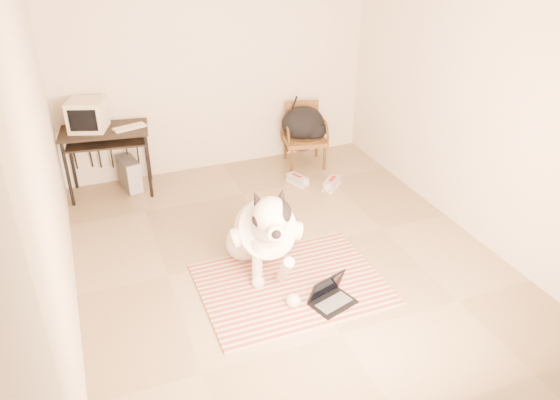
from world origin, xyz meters
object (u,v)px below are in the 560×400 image
laptop (330,296)px  backpack (305,124)px  crt_monitor (87,115)px  dog (264,232)px  computer_desk (105,139)px  pc_tower (130,174)px  rattan_chair (304,135)px

laptop → backpack: backpack is taller
laptop → crt_monitor: size_ratio=0.89×
dog → computer_desk: bearing=119.0°
crt_monitor → pc_tower: crt_monitor is taller
dog → computer_desk: (-1.19, 2.15, 0.30)m
computer_desk → rattan_chair: (2.51, -0.04, -0.30)m
rattan_chair → backpack: size_ratio=1.35×
dog → rattan_chair: 2.48m
computer_desk → backpack: size_ratio=1.76×
computer_desk → crt_monitor: (-0.15, 0.06, 0.29)m
dog → rattan_chair: size_ratio=1.80×
pc_tower → backpack: (2.29, -0.11, 0.37)m
dog → pc_tower: 2.40m
dog → laptop: dog is taller
backpack → crt_monitor: bearing=177.4°
laptop → crt_monitor: (-1.70, 2.92, 0.92)m
laptop → pc_tower: size_ratio=0.97×
crt_monitor → backpack: bearing=-2.6°
crt_monitor → backpack: (2.66, -0.12, -0.44)m
rattan_chair → computer_desk: bearing=179.0°
pc_tower → rattan_chair: rattan_chair is taller
dog → computer_desk: 2.47m
computer_desk → backpack: (2.51, -0.07, -0.14)m
pc_tower → backpack: bearing=-2.6°
computer_desk → pc_tower: size_ratio=2.35×
pc_tower → rattan_chair: bearing=-2.1°
computer_desk → pc_tower: 0.56m
pc_tower → rattan_chair: size_ratio=0.56×
laptop → dog: bearing=116.4°
pc_tower → backpack: size_ratio=0.75×
dog → crt_monitor: size_ratio=2.96×
pc_tower → crt_monitor: bearing=177.3°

